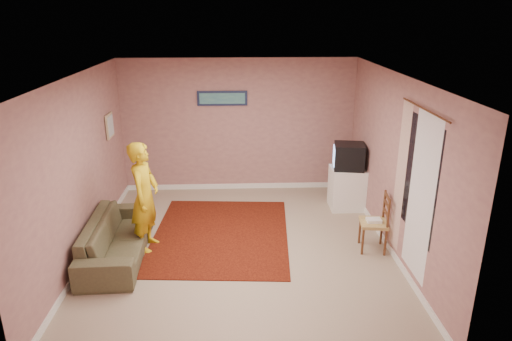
{
  "coord_description": "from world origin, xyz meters",
  "views": [
    {
      "loc": [
        -0.02,
        -6.15,
        3.43
      ],
      "look_at": [
        0.26,
        0.6,
        1.05
      ],
      "focal_mm": 32.0,
      "sensor_mm": 36.0,
      "label": 1
    }
  ],
  "objects_px": {
    "sofa": "(117,238)",
    "chair_a": "(349,175)",
    "crt_tv": "(349,156)",
    "person": "(145,197)",
    "chair_b": "(374,216)",
    "tv_cabinet": "(347,188)"
  },
  "relations": [
    {
      "from": "crt_tv",
      "to": "sofa",
      "type": "bearing_deg",
      "value": -147.77
    },
    {
      "from": "crt_tv",
      "to": "chair_a",
      "type": "relative_size",
      "value": 1.14
    },
    {
      "from": "chair_a",
      "to": "sofa",
      "type": "bearing_deg",
      "value": -168.69
    },
    {
      "from": "tv_cabinet",
      "to": "chair_a",
      "type": "relative_size",
      "value": 1.45
    },
    {
      "from": "chair_b",
      "to": "crt_tv",
      "type": "bearing_deg",
      "value": -170.96
    },
    {
      "from": "chair_b",
      "to": "sofa",
      "type": "xyz_separation_m",
      "value": [
        -3.79,
        -0.03,
        -0.26
      ]
    },
    {
      "from": "sofa",
      "to": "person",
      "type": "distance_m",
      "value": 0.71
    },
    {
      "from": "tv_cabinet",
      "to": "sofa",
      "type": "bearing_deg",
      "value": -156.97
    },
    {
      "from": "chair_a",
      "to": "tv_cabinet",
      "type": "bearing_deg",
      "value": -125.26
    },
    {
      "from": "crt_tv",
      "to": "chair_b",
      "type": "xyz_separation_m",
      "value": [
        0.04,
        -1.56,
        -0.43
      ]
    },
    {
      "from": "chair_a",
      "to": "chair_b",
      "type": "relative_size",
      "value": 1.07
    },
    {
      "from": "sofa",
      "to": "chair_a",
      "type": "bearing_deg",
      "value": -67.85
    },
    {
      "from": "person",
      "to": "chair_b",
      "type": "bearing_deg",
      "value": -84.14
    },
    {
      "from": "person",
      "to": "tv_cabinet",
      "type": "bearing_deg",
      "value": -58.66
    },
    {
      "from": "crt_tv",
      "to": "person",
      "type": "distance_m",
      "value": 3.61
    },
    {
      "from": "crt_tv",
      "to": "person",
      "type": "relative_size",
      "value": 0.36
    },
    {
      "from": "sofa",
      "to": "person",
      "type": "relative_size",
      "value": 1.2
    },
    {
      "from": "crt_tv",
      "to": "chair_a",
      "type": "bearing_deg",
      "value": 74.66
    },
    {
      "from": "chair_b",
      "to": "person",
      "type": "bearing_deg",
      "value": -85.94
    },
    {
      "from": "crt_tv",
      "to": "chair_a",
      "type": "height_order",
      "value": "crt_tv"
    },
    {
      "from": "chair_b",
      "to": "tv_cabinet",
      "type": "bearing_deg",
      "value": -171.15
    },
    {
      "from": "crt_tv",
      "to": "person",
      "type": "height_order",
      "value": "person"
    }
  ]
}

